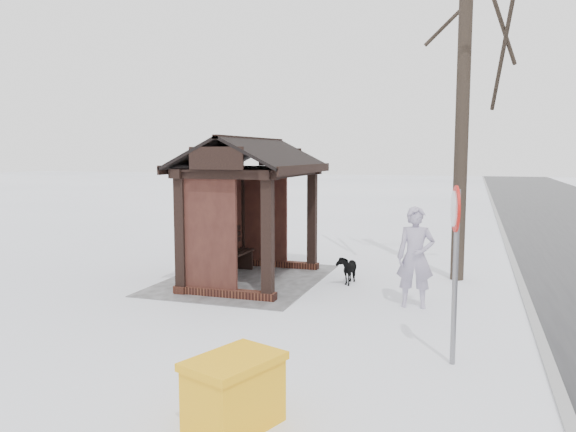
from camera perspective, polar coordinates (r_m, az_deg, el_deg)
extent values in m
plane|color=white|center=(12.29, -3.56, -6.55)|extent=(120.00, 120.00, 0.00)
cube|color=gray|center=(11.49, 23.09, -7.93)|extent=(120.00, 0.15, 0.06)
cube|color=gray|center=(12.37, -4.42, -6.44)|extent=(4.20, 3.20, 0.02)
cube|color=#3D1C16|center=(12.63, -7.37, -5.86)|extent=(3.30, 0.22, 0.16)
cube|color=#3D1C16|center=(13.65, -1.20, -4.89)|extent=(0.22, 2.10, 0.16)
cube|color=#3D1C16|center=(10.94, -6.52, -7.78)|extent=(0.22, 2.10, 0.16)
cube|color=black|center=(13.21, 2.47, -0.57)|extent=(0.20, 0.20, 2.30)
cube|color=black|center=(10.38, -2.07, -2.48)|extent=(0.20, 0.20, 2.30)
cube|color=black|center=(13.80, -4.74, -0.28)|extent=(0.20, 0.20, 2.30)
cube|color=black|center=(11.13, -10.80, -1.99)|extent=(0.20, 0.20, 2.30)
cube|color=black|center=(12.44, -7.45, -0.68)|extent=(2.80, 0.08, 2.14)
cube|color=black|center=(13.58, -2.47, -0.04)|extent=(0.08, 1.17, 2.14)
cube|color=black|center=(10.85, -8.10, -1.73)|extent=(0.08, 1.17, 2.14)
cube|color=black|center=(11.68, 0.48, 4.48)|extent=(3.40, 0.20, 0.18)
cube|color=black|center=(12.35, -7.52, 4.53)|extent=(3.40, 0.20, 0.18)
cylinder|color=black|center=(12.71, 17.40, 13.00)|extent=(0.29, 0.29, 8.55)
imported|color=#9D93AD|center=(10.28, 12.83, -4.10)|extent=(0.48, 0.69, 1.81)
imported|color=black|center=(12.02, 6.02, -5.36)|extent=(0.74, 0.35, 0.62)
cube|color=#EFA50E|center=(5.92, -5.50, -17.80)|extent=(1.06, 0.88, 0.65)
cube|color=#EFA50E|center=(5.78, -5.54, -14.47)|extent=(1.13, 0.95, 0.08)
cylinder|color=slate|center=(7.60, 16.62, -6.06)|extent=(0.07, 0.07, 2.30)
cylinder|color=red|center=(7.46, 16.68, 0.70)|extent=(0.60, 0.13, 0.60)
cylinder|color=white|center=(7.46, 16.53, 0.71)|extent=(0.46, 0.11, 0.46)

